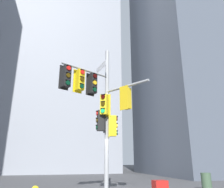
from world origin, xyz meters
TOP-DOWN VIEW (x-y plane):
  - building_mid_block at (-3.10, 24.05)m, footprint 17.23×17.23m
  - signal_pole_assembly at (-0.41, -0.39)m, footprint 3.88×2.77m
  - trash_bin at (5.44, 0.21)m, footprint 0.50×0.50m

SIDE VIEW (x-z plane):
  - trash_bin at x=5.44m, z-range 0.00..0.87m
  - signal_pole_assembly at x=-0.41m, z-range 0.54..7.77m
  - building_mid_block at x=-3.10m, z-range 0.00..44.89m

